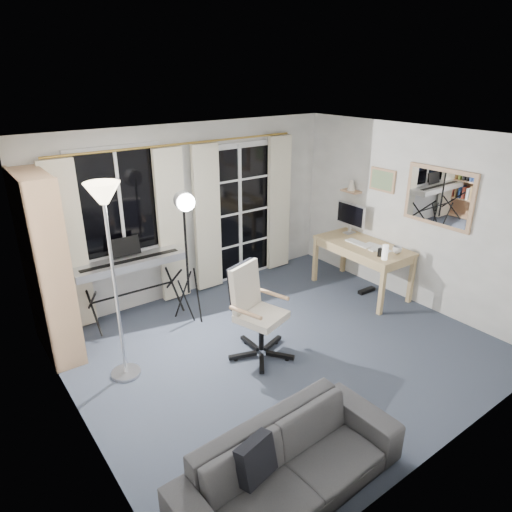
{
  "coord_description": "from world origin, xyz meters",
  "views": [
    {
      "loc": [
        -2.95,
        -3.47,
        3.04
      ],
      "look_at": [
        -0.13,
        0.35,
        1.09
      ],
      "focal_mm": 32.0,
      "sensor_mm": 36.0,
      "label": 1
    }
  ],
  "objects_px": {
    "torchiere_lamp": "(107,225)",
    "mug": "(397,249)",
    "bookshelf": "(43,273)",
    "studio_light": "(185,217)",
    "office_chair": "(252,303)",
    "sofa": "(291,456)",
    "monitor": "(351,215)",
    "keyboard_piano": "(130,264)",
    "desk": "(363,250)"
  },
  "relations": [
    {
      "from": "torchiere_lamp",
      "to": "sofa",
      "type": "bearing_deg",
      "value": -78.1
    },
    {
      "from": "bookshelf",
      "to": "torchiere_lamp",
      "type": "distance_m",
      "value": 1.23
    },
    {
      "from": "bookshelf",
      "to": "sofa",
      "type": "relative_size",
      "value": 1.12
    },
    {
      "from": "studio_light",
      "to": "sofa",
      "type": "height_order",
      "value": "studio_light"
    },
    {
      "from": "bookshelf",
      "to": "sofa",
      "type": "bearing_deg",
      "value": -72.46
    },
    {
      "from": "studio_light",
      "to": "monitor",
      "type": "height_order",
      "value": "studio_light"
    },
    {
      "from": "bookshelf",
      "to": "torchiere_lamp",
      "type": "height_order",
      "value": "bookshelf"
    },
    {
      "from": "bookshelf",
      "to": "mug",
      "type": "distance_m",
      "value": 4.39
    },
    {
      "from": "studio_light",
      "to": "desk",
      "type": "bearing_deg",
      "value": -3.28
    },
    {
      "from": "studio_light",
      "to": "mug",
      "type": "distance_m",
      "value": 2.87
    },
    {
      "from": "bookshelf",
      "to": "studio_light",
      "type": "height_order",
      "value": "bookshelf"
    },
    {
      "from": "torchiere_lamp",
      "to": "studio_light",
      "type": "height_order",
      "value": "torchiere_lamp"
    },
    {
      "from": "torchiere_lamp",
      "to": "keyboard_piano",
      "type": "height_order",
      "value": "torchiere_lamp"
    },
    {
      "from": "studio_light",
      "to": "mug",
      "type": "relative_size",
      "value": 14.66
    },
    {
      "from": "desk",
      "to": "monitor",
      "type": "distance_m",
      "value": 0.61
    },
    {
      "from": "torchiere_lamp",
      "to": "mug",
      "type": "distance_m",
      "value": 3.8
    },
    {
      "from": "torchiere_lamp",
      "to": "sofa",
      "type": "height_order",
      "value": "torchiere_lamp"
    },
    {
      "from": "torchiere_lamp",
      "to": "studio_light",
      "type": "bearing_deg",
      "value": 26.77
    },
    {
      "from": "bookshelf",
      "to": "desk",
      "type": "bearing_deg",
      "value": -13.62
    },
    {
      "from": "torchiere_lamp",
      "to": "mug",
      "type": "height_order",
      "value": "torchiere_lamp"
    },
    {
      "from": "desk",
      "to": "office_chair",
      "type": "bearing_deg",
      "value": -169.96
    },
    {
      "from": "keyboard_piano",
      "to": "office_chair",
      "type": "xyz_separation_m",
      "value": [
        0.78,
        -1.54,
        -0.14
      ]
    },
    {
      "from": "bookshelf",
      "to": "studio_light",
      "type": "bearing_deg",
      "value": -11.64
    },
    {
      "from": "torchiere_lamp",
      "to": "monitor",
      "type": "relative_size",
      "value": 3.95
    },
    {
      "from": "bookshelf",
      "to": "monitor",
      "type": "xyz_separation_m",
      "value": [
        4.2,
        -0.59,
        0.02
      ]
    },
    {
      "from": "office_chair",
      "to": "sofa",
      "type": "xyz_separation_m",
      "value": [
        -0.88,
        -1.7,
        -0.27
      ]
    },
    {
      "from": "sofa",
      "to": "mug",
      "type": "bearing_deg",
      "value": 23.7
    },
    {
      "from": "keyboard_piano",
      "to": "sofa",
      "type": "xyz_separation_m",
      "value": [
        -0.11,
        -3.25,
        -0.41
      ]
    },
    {
      "from": "torchiere_lamp",
      "to": "bookshelf",
      "type": "bearing_deg",
      "value": 117.07
    },
    {
      "from": "office_chair",
      "to": "monitor",
      "type": "bearing_deg",
      "value": 0.41
    },
    {
      "from": "torchiere_lamp",
      "to": "desk",
      "type": "distance_m",
      "value": 3.69
    },
    {
      "from": "bookshelf",
      "to": "office_chair",
      "type": "height_order",
      "value": "bookshelf"
    },
    {
      "from": "monitor",
      "to": "mug",
      "type": "height_order",
      "value": "monitor"
    },
    {
      "from": "office_chair",
      "to": "torchiere_lamp",
      "type": "bearing_deg",
      "value": 143.06
    },
    {
      "from": "desk",
      "to": "monitor",
      "type": "bearing_deg",
      "value": 67.73
    },
    {
      "from": "desk",
      "to": "mug",
      "type": "relative_size",
      "value": 11.51
    },
    {
      "from": "keyboard_piano",
      "to": "monitor",
      "type": "relative_size",
      "value": 2.67
    },
    {
      "from": "bookshelf",
      "to": "studio_light",
      "type": "relative_size",
      "value": 1.19
    },
    {
      "from": "studio_light",
      "to": "office_chair",
      "type": "height_order",
      "value": "studio_light"
    },
    {
      "from": "keyboard_piano",
      "to": "sofa",
      "type": "distance_m",
      "value": 3.27
    },
    {
      "from": "desk",
      "to": "sofa",
      "type": "bearing_deg",
      "value": -145.18
    },
    {
      "from": "office_chair",
      "to": "sofa",
      "type": "bearing_deg",
      "value": -135.2
    },
    {
      "from": "mug",
      "to": "sofa",
      "type": "relative_size",
      "value": 0.06
    },
    {
      "from": "torchiere_lamp",
      "to": "monitor",
      "type": "xyz_separation_m",
      "value": [
        3.74,
        0.32,
        -0.67
      ]
    },
    {
      "from": "keyboard_piano",
      "to": "monitor",
      "type": "height_order",
      "value": "monitor"
    },
    {
      "from": "torchiere_lamp",
      "to": "studio_light",
      "type": "relative_size",
      "value": 1.18
    },
    {
      "from": "keyboard_piano",
      "to": "monitor",
      "type": "bearing_deg",
      "value": -11.67
    },
    {
      "from": "monitor",
      "to": "mug",
      "type": "relative_size",
      "value": 4.4
    },
    {
      "from": "desk",
      "to": "sofa",
      "type": "distance_m",
      "value": 3.71
    },
    {
      "from": "studio_light",
      "to": "keyboard_piano",
      "type": "bearing_deg",
      "value": 148.99
    }
  ]
}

